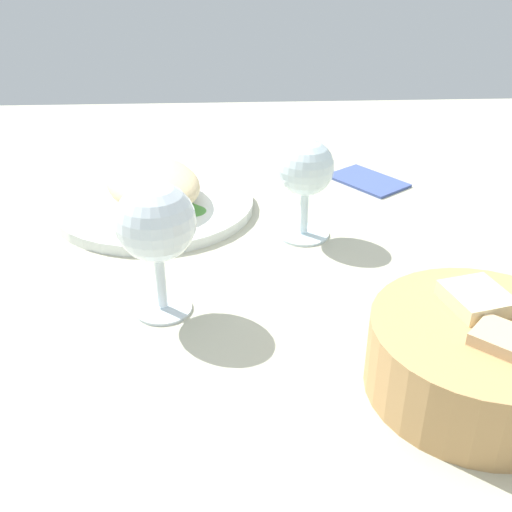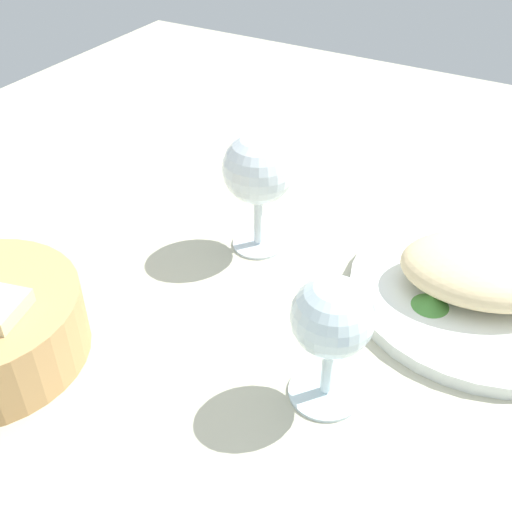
% 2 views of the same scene
% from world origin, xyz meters
% --- Properties ---
extents(ground_plane, '(1.40, 1.40, 0.02)m').
position_xyz_m(ground_plane, '(0.00, 0.00, -0.01)').
color(ground_plane, '#B3B198').
extents(plate, '(0.27, 0.27, 0.01)m').
position_xyz_m(plate, '(-0.16, -0.09, 0.01)').
color(plate, white).
rests_on(plate, ground_plane).
extents(omelette, '(0.20, 0.17, 0.05)m').
position_xyz_m(omelette, '(-0.16, -0.09, 0.04)').
color(omelette, beige).
rests_on(omelette, plate).
extents(lettuce_garnish, '(0.04, 0.04, 0.01)m').
position_xyz_m(lettuce_garnish, '(-0.13, -0.04, 0.02)').
color(lettuce_garnish, '#468B38').
rests_on(lettuce_garnish, plate).
extents(wine_glass_near, '(0.08, 0.08, 0.14)m').
position_xyz_m(wine_glass_near, '(0.08, -0.06, 0.09)').
color(wine_glass_near, silver).
rests_on(wine_glass_near, ground_plane).
extents(wine_glass_far, '(0.07, 0.07, 0.12)m').
position_xyz_m(wine_glass_far, '(-0.08, 0.10, 0.08)').
color(wine_glass_far, silver).
rests_on(wine_glass_far, ground_plane).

